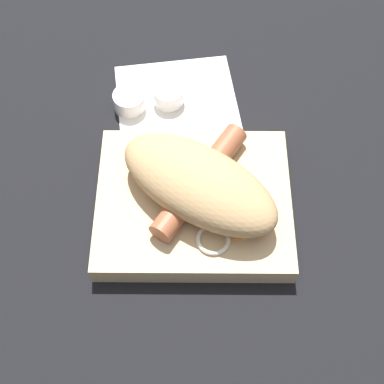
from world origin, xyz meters
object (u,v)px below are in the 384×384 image
(condiment_cup_near, at_px, (167,96))
(condiment_cup_far, at_px, (128,102))
(bread_roll, at_px, (197,180))
(sausage, at_px, (198,181))
(food_tray, at_px, (192,203))

(condiment_cup_near, bearing_deg, condiment_cup_far, -168.20)
(bread_roll, xyz_separation_m, condiment_cup_near, (-0.04, 0.15, -0.04))
(condiment_cup_far, bearing_deg, bread_roll, -58.47)
(sausage, height_order, condiment_cup_far, sausage)
(bread_roll, height_order, condiment_cup_near, bread_roll)
(condiment_cup_near, height_order, condiment_cup_far, same)
(bread_roll, relative_size, sausage, 1.28)
(condiment_cup_near, bearing_deg, food_tray, -78.20)
(sausage, xyz_separation_m, condiment_cup_near, (-0.04, 0.15, -0.03))
(food_tray, relative_size, condiment_cup_near, 5.34)
(bread_roll, distance_m, sausage, 0.02)
(bread_roll, bearing_deg, condiment_cup_far, 121.53)
(food_tray, relative_size, condiment_cup_far, 5.34)
(condiment_cup_near, distance_m, condiment_cup_far, 0.05)
(food_tray, bearing_deg, sausage, 60.87)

